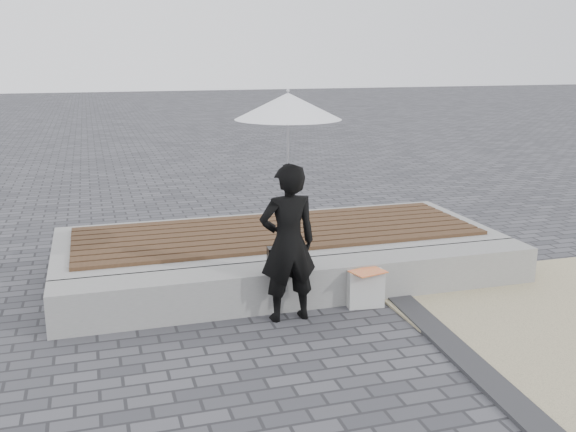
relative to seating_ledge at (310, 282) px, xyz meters
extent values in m
plane|color=#4C4C51|center=(0.00, -1.60, -0.20)|extent=(80.00, 80.00, 0.00)
cube|color=#303032|center=(0.75, -2.10, -0.18)|extent=(0.61, 5.20, 0.04)
cube|color=#999894|center=(0.00, 0.00, 0.00)|extent=(5.00, 0.45, 0.40)
cube|color=#979793|center=(0.00, 1.20, 0.00)|extent=(5.00, 2.00, 0.40)
imported|color=black|center=(-0.35, -0.36, 0.54)|extent=(0.56, 0.38, 1.49)
cylinder|color=silver|center=(-0.35, -0.36, 1.20)|extent=(0.02, 0.02, 0.94)
cone|color=white|center=(-0.35, -0.36, 1.79)|extent=(0.94, 0.94, 0.23)
sphere|color=silver|center=(-0.35, -0.36, 1.92)|extent=(0.03, 0.03, 0.03)
cube|color=black|center=(-0.31, -0.16, 0.32)|extent=(0.35, 0.15, 0.24)
cube|color=beige|center=(0.47, -0.29, -0.01)|extent=(0.37, 0.19, 0.37)
cube|color=#F9292D|center=(0.47, -0.34, 0.18)|extent=(0.37, 0.31, 0.01)
camera|label=1|loc=(-2.02, -5.89, 2.24)|focal=40.92mm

